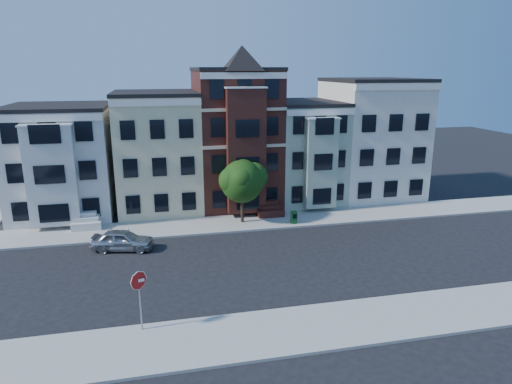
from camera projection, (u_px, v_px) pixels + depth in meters
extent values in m
plane|color=black|center=(276.00, 262.00, 29.70)|extent=(120.00, 120.00, 0.00)
cube|color=#9E9B93|center=(250.00, 222.00, 37.21)|extent=(60.00, 4.00, 0.15)
cube|color=#9E9B93|center=(318.00, 327.00, 22.14)|extent=(60.00, 4.00, 0.15)
cube|color=silver|center=(63.00, 162.00, 39.00)|extent=(8.00, 9.00, 9.00)
cube|color=beige|center=(158.00, 152.00, 40.56)|extent=(7.00, 9.00, 10.00)
cube|color=#3C1712|center=(235.00, 138.00, 41.78)|extent=(7.00, 9.00, 12.00)
cube|color=#A1B096|center=(303.00, 152.00, 43.54)|extent=(6.00, 9.00, 9.00)
cube|color=silver|center=(371.00, 139.00, 44.76)|extent=(8.00, 9.00, 11.00)
imported|color=#ABAEB4|center=(123.00, 240.00, 31.55)|extent=(4.51, 2.60, 1.44)
cube|color=#164F20|center=(294.00, 217.00, 36.57)|extent=(0.46, 0.41, 1.00)
cylinder|color=beige|center=(128.00, 234.00, 33.49)|extent=(0.22, 0.22, 0.58)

